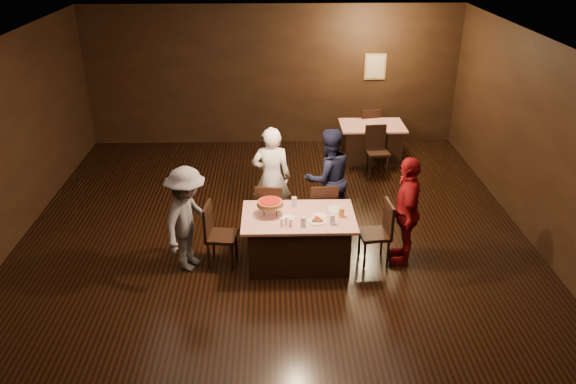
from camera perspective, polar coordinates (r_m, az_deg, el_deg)
The scene contains 23 objects.
room at distance 7.35m, azimuth -1.52°, elevation 6.88°, with size 10.00×10.04×3.02m.
main_table at distance 8.12m, azimuth 1.05°, elevation -4.82°, with size 1.60×1.00×0.77m, color #A2180A.
back_table at distance 11.76m, azimuth 8.44°, elevation 5.00°, with size 1.30×0.90×0.77m, color #A5160B.
chair_far_left at distance 8.72m, azimuth -1.78°, elevation -1.83°, with size 0.42×0.42×0.95m, color black.
chair_far_right at distance 8.75m, azimuth 3.46°, elevation -1.76°, with size 0.42×0.42×0.95m, color black.
chair_end_left at distance 8.10m, azimuth -6.76°, elevation -4.35°, with size 0.42×0.42×0.95m, color black.
chair_end_right at distance 8.19m, azimuth 8.79°, elevation -4.12°, with size 0.42×0.42×0.95m, color black.
chair_back_near at distance 11.09m, azimuth 9.05°, elevation 4.13°, with size 0.42×0.42×0.95m, color black.
chair_back_far at distance 12.29m, azimuth 8.02°, elevation 6.39°, with size 0.42×0.42×0.95m, color black.
diner_white_jacket at distance 8.92m, azimuth -1.69°, elevation 1.48°, with size 0.62×0.40×1.69m, color white.
diner_navy_hoodie at distance 8.95m, azimuth 4.11°, elevation 1.41°, with size 0.81×0.63×1.66m, color #141832.
diner_grey_knit at distance 7.95m, azimuth -10.17°, elevation -2.73°, with size 1.00×0.58×1.55m, color slate.
diner_red_shirt at distance 8.13m, azimuth 11.95°, elevation -1.88°, with size 0.96×0.40×1.64m, color maroon.
pizza_stand at distance 7.88m, azimuth -1.83°, elevation -1.14°, with size 0.38×0.38×0.22m.
plate_with_slice at distance 7.77m, azimuth 2.98°, elevation -2.87°, with size 0.25×0.25×0.06m.
plate_empty at distance 8.10m, azimuth 4.92°, elevation -1.82°, with size 0.25×0.25×0.01m, color white.
glass_front_left at distance 7.64m, azimuth 1.56°, elevation -3.04°, with size 0.08×0.08×0.14m, color silver.
glass_front_right at distance 7.71m, azimuth 4.51°, elevation -2.81°, with size 0.08×0.08×0.14m, color silver.
glass_amber at distance 7.90m, azimuth 5.45°, elevation -2.09°, with size 0.08×0.08×0.14m, color #BF7F26.
glass_back at distance 8.16m, azimuth 0.64°, elevation -1.00°, with size 0.08×0.08×0.14m, color silver.
condiments at distance 7.65m, azimuth -0.17°, elevation -3.14°, with size 0.17×0.10×0.09m.
napkin_center at distance 7.95m, azimuth 3.24°, elevation -2.38°, with size 0.16×0.16×0.01m, color white.
napkin_left at distance 7.88m, azimuth 0.00°, elevation -2.60°, with size 0.16×0.16×0.01m, color white.
Camera 1 is at (0.01, -6.94, 4.54)m, focal length 35.00 mm.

